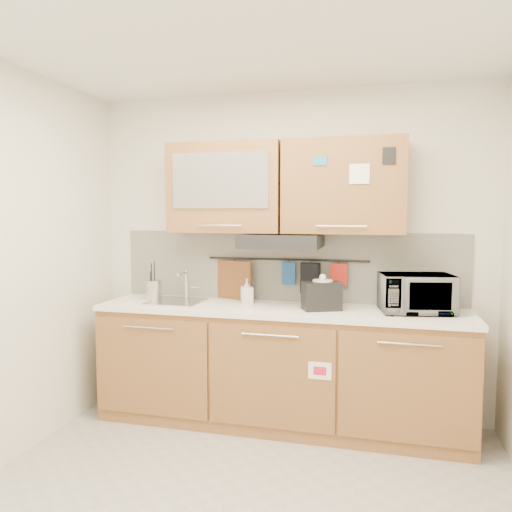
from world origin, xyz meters
The scene contains 18 objects.
ceiling centered at (0.00, 0.00, 2.60)m, with size 3.20×3.20×0.00m, color white.
wall_back centered at (0.00, 1.50, 1.30)m, with size 3.20×3.20×0.00m, color silver.
base_cabinet centered at (0.00, 1.19, 0.41)m, with size 2.80×0.64×0.88m.
countertop centered at (0.00, 1.19, 0.90)m, with size 2.82×0.62×0.04m, color white.
backsplash centered at (0.00, 1.49, 1.20)m, with size 2.80×0.02×0.56m, color silver.
upper_cabinets centered at (0.00, 1.32, 1.83)m, with size 1.82×0.37×0.70m.
range_hood centered at (0.00, 1.25, 1.42)m, with size 0.60×0.46×0.10m, color black.
sink centered at (-0.85, 1.21, 0.92)m, with size 0.42×0.40×0.26m.
utensil_rail centered at (0.00, 1.45, 1.26)m, with size 0.02×0.02×1.30m, color black.
utensil_crock centered at (-1.07, 1.25, 1.00)m, with size 0.16×0.16×0.32m.
kettle centered at (0.32, 1.20, 1.02)m, with size 0.20×0.19×0.26m.
toaster centered at (0.32, 1.16, 1.03)m, with size 0.32×0.26×0.21m.
microwave centered at (0.99, 1.24, 1.06)m, with size 0.50×0.34×0.28m, color #999999.
soap_bottle centered at (-0.29, 1.29, 1.02)m, with size 0.09×0.09×0.20m, color #999999.
cutting_board centered at (-0.44, 1.44, 1.04)m, with size 0.33×0.02×0.41m, color brown.
oven_mitt centered at (0.02, 1.44, 1.15)m, with size 0.11×0.03×0.18m, color navy.
dark_pouch centered at (0.20, 1.44, 1.11)m, with size 0.16×0.05×0.25m, color black.
pot_holder centered at (0.42, 1.44, 1.16)m, with size 0.14×0.02×0.17m, color #AB2216.
Camera 1 is at (0.77, -2.48, 1.64)m, focal length 35.00 mm.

